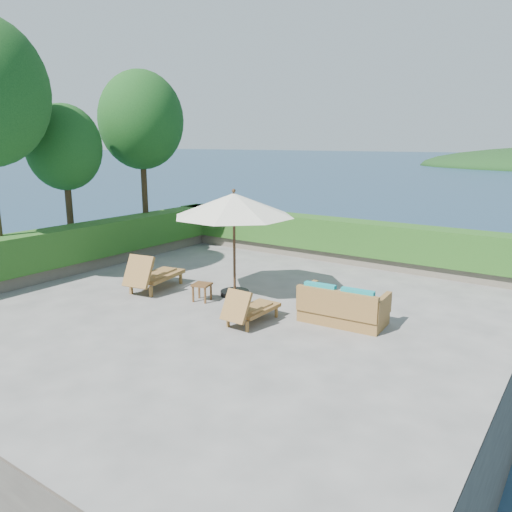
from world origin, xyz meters
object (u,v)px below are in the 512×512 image
Objects in this scene: lounge_right at (249,308)px; side_table at (202,287)px; lounge_left at (152,274)px; wicker_loveseat at (342,308)px; patio_umbrella at (234,206)px.

side_table is at bearing 162.40° from lounge_right.
lounge_left is at bearing 171.79° from lounge_right.
side_table is 0.27× the size of wicker_loveseat.
lounge_right is at bearing -44.26° from patio_umbrella.
wicker_loveseat is (1.58, 1.15, -0.00)m from lounge_right.
side_table is (1.61, 0.06, -0.07)m from lounge_left.
lounge_right is 0.78× the size of wicker_loveseat.
lounge_left is (-1.98, -0.87, -1.81)m from patio_umbrella.
lounge_right is (3.43, -0.55, -0.08)m from lounge_left.
side_table is (-1.82, 0.61, 0.01)m from lounge_right.
patio_umbrella is 2.12× the size of lounge_left.
lounge_left is at bearing -156.16° from patio_umbrella.
lounge_left is 3.48m from lounge_right.
side_table is at bearing -7.34° from lounge_left.
lounge_left is 1.29× the size of lounge_right.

